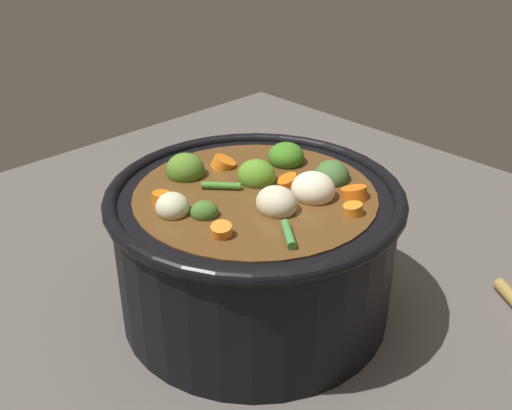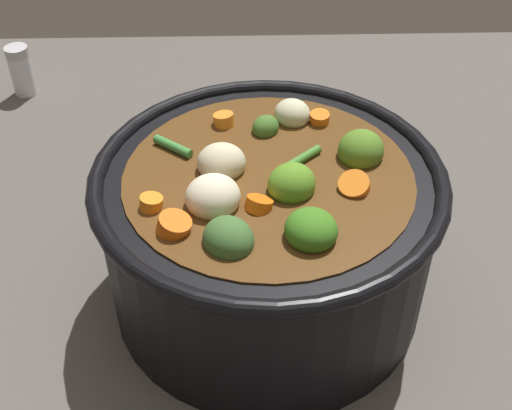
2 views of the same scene
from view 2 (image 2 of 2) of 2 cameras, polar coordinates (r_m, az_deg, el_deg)
The scene contains 3 objects.
ground_plane at distance 0.70m, azimuth 0.90°, elevation -7.11°, with size 1.10×1.10×0.00m, color #514C47.
cooking_pot at distance 0.64m, azimuth 0.97°, elevation -2.25°, with size 0.31×0.31×0.17m.
salt_shaker at distance 1.02m, azimuth -18.90°, elevation 10.51°, with size 0.03×0.03×0.07m.
Camera 2 is at (0.47, -0.02, 0.52)m, focal length 48.23 mm.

